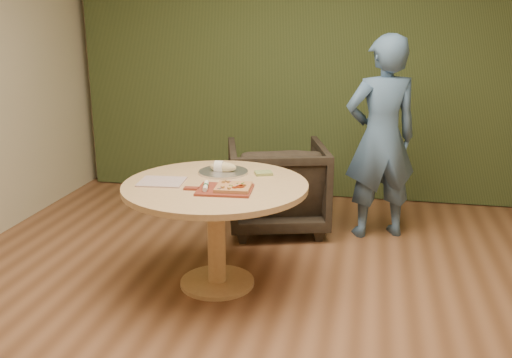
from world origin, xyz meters
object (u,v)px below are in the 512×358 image
object	(u,v)px
bread_roll	(222,167)
person_standing	(381,138)
pizza_paddle	(223,190)
serving_tray	(223,172)
cutlery_roll	(206,186)
armchair	(277,182)
pedestal_table	(216,203)
flatbread_pizza	(233,187)

from	to	relation	value
bread_roll	person_standing	size ratio (longest dim) A/B	0.11
pizza_paddle	person_standing	xyz separation A→B (m)	(1.00, 1.36, 0.10)
serving_tray	bread_roll	xyz separation A→B (m)	(-0.01, 0.00, 0.04)
cutlery_roll	person_standing	distance (m)	1.77
armchair	cutlery_roll	bearing A→B (deg)	64.40
person_standing	pizza_paddle	bearing A→B (deg)	32.60
armchair	person_standing	xyz separation A→B (m)	(0.87, 0.01, 0.42)
bread_roll	armchair	size ratio (longest dim) A/B	0.22
serving_tray	person_standing	size ratio (longest dim) A/B	0.21
pedestal_table	flatbread_pizza	world-z (taller)	flatbread_pizza
pizza_paddle	flatbread_pizza	size ratio (longest dim) A/B	1.93
cutlery_roll	bread_roll	distance (m)	0.43
pizza_paddle	person_standing	bearing A→B (deg)	49.30
bread_roll	pedestal_table	bearing A→B (deg)	-85.15
bread_roll	armchair	world-z (taller)	armchair
person_standing	pedestal_table	bearing A→B (deg)	26.71
pizza_paddle	bread_roll	size ratio (longest dim) A/B	2.36
flatbread_pizza	person_standing	xyz separation A→B (m)	(0.94, 1.35, 0.08)
flatbread_pizza	pedestal_table	bearing A→B (deg)	138.11
serving_tray	bread_roll	size ratio (longest dim) A/B	1.84
pizza_paddle	armchair	size ratio (longest dim) A/B	0.53
person_standing	serving_tray	bearing A→B (deg)	19.28
pedestal_table	flatbread_pizza	size ratio (longest dim) A/B	5.34
pizza_paddle	bread_roll	bearing A→B (deg)	101.54
pizza_paddle	flatbread_pizza	xyz separation A→B (m)	(0.07, 0.01, 0.02)
flatbread_pizza	bread_roll	world-z (taller)	bread_roll
cutlery_roll	bread_roll	world-z (taller)	bread_roll
flatbread_pizza	armchair	size ratio (longest dim) A/B	0.27
bread_roll	person_standing	xyz separation A→B (m)	(1.12, 0.94, 0.06)
cutlery_roll	pedestal_table	bearing A→B (deg)	71.09
pedestal_table	armchair	xyz separation A→B (m)	(0.22, 1.19, -0.18)
bread_roll	person_standing	world-z (taller)	person_standing
pedestal_table	armchair	distance (m)	1.23
bread_roll	armchair	bearing A→B (deg)	75.13
serving_tray	bread_roll	distance (m)	0.04
flatbread_pizza	person_standing	distance (m)	1.65
flatbread_pizza	armchair	bearing A→B (deg)	87.31
pedestal_table	armchair	bearing A→B (deg)	79.37
flatbread_pizza	person_standing	size ratio (longest dim) A/B	0.14
flatbread_pizza	person_standing	world-z (taller)	person_standing
armchair	person_standing	world-z (taller)	person_standing
pedestal_table	flatbread_pizza	bearing A→B (deg)	-41.89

